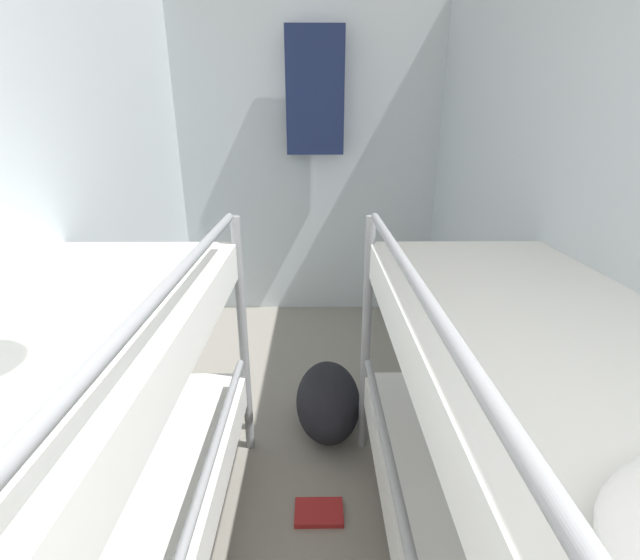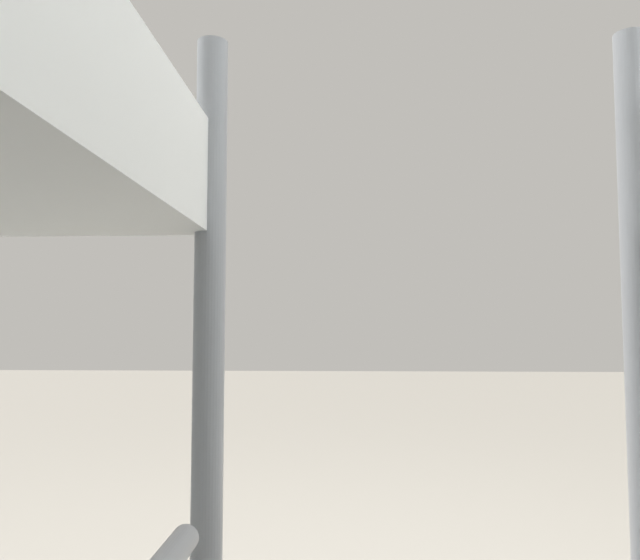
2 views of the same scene
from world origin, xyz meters
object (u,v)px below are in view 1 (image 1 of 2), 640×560
object	(u,v)px
bunk_stack_left_near	(48,480)
floor_book	(319,512)
bunk_stack_right_near	(542,476)
hanging_coat	(315,92)
duffel_bag	(328,400)

from	to	relation	value
bunk_stack_left_near	floor_book	distance (m)	1.13
bunk_stack_right_near	floor_book	distance (m)	1.05
bunk_stack_left_near	hanging_coat	world-z (taller)	hanging_coat
bunk_stack_right_near	hanging_coat	world-z (taller)	hanging_coat
duffel_bag	floor_book	world-z (taller)	duffel_bag
bunk_stack_right_near	hanging_coat	bearing A→B (deg)	103.28
duffel_bag	floor_book	distance (m)	0.60
floor_book	bunk_stack_right_near	bearing A→B (deg)	-39.28
bunk_stack_left_near	duffel_bag	world-z (taller)	bunk_stack_left_near
bunk_stack_left_near	bunk_stack_right_near	distance (m)	1.34
bunk_stack_left_near	floor_book	world-z (taller)	bunk_stack_left_near
hanging_coat	bunk_stack_left_near	bearing A→B (deg)	-105.45
floor_book	hanging_coat	size ratio (longest dim) A/B	0.23
bunk_stack_right_near	hanging_coat	xyz separation A→B (m)	(-0.62, 2.62, 1.12)
bunk_stack_right_near	duffel_bag	world-z (taller)	bunk_stack_right_near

